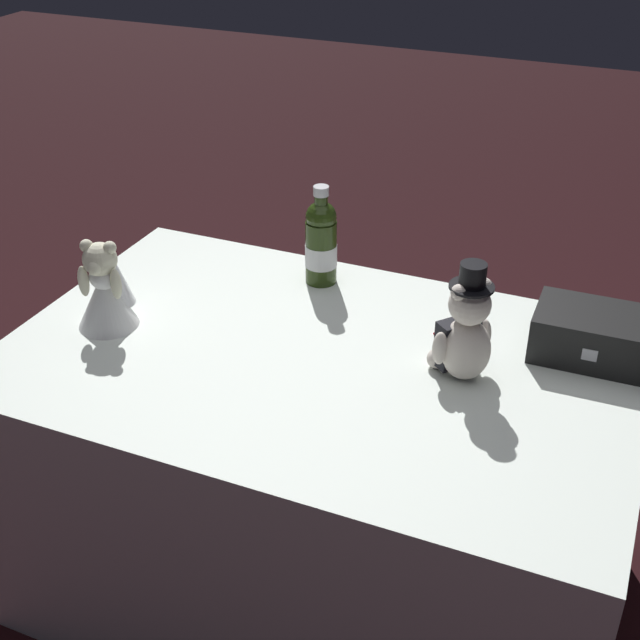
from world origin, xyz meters
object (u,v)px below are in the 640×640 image
signing_pen (449,323)px  gift_case_black (596,335)px  teddy_bear_groom (464,332)px  champagne_bottle (321,242)px  teddy_bear_bride (106,286)px

signing_pen → gift_case_black: size_ratio=0.46×
teddy_bear_groom → gift_case_black: bearing=36.7°
champagne_bottle → signing_pen: bearing=-12.5°
champagne_bottle → gift_case_black: size_ratio=0.96×
teddy_bear_groom → gift_case_black: teddy_bear_groom is taller
teddy_bear_groom → signing_pen: bearing=112.0°
gift_case_black → teddy_bear_bride: bearing=-164.6°
signing_pen → teddy_bear_groom: bearing=-68.0°
teddy_bear_bride → signing_pen: teddy_bear_bride is taller
teddy_bear_groom → teddy_bear_bride: (-0.87, -0.11, -0.01)m
teddy_bear_bride → champagne_bottle: champagne_bottle is taller
signing_pen → gift_case_black: 0.35m
signing_pen → champagne_bottle: bearing=167.5°
signing_pen → gift_case_black: (0.35, -0.01, 0.05)m
champagne_bottle → gift_case_black: bearing=-7.3°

